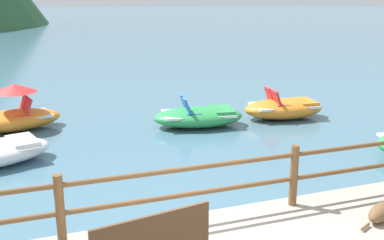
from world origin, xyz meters
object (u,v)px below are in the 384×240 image
at_px(dog_resting, 383,210).
at_px(pedal_boat_0, 284,108).
at_px(pedal_boat_4, 12,116).
at_px(pedal_boat_1, 199,116).

bearing_deg(dog_resting, pedal_boat_0, 70.45).
relative_size(dog_resting, pedal_boat_4, 0.38).
relative_size(pedal_boat_0, pedal_boat_1, 0.94).
height_order(dog_resting, pedal_boat_4, pedal_boat_4).
bearing_deg(pedal_boat_0, pedal_boat_4, 169.48).
distance_m(pedal_boat_1, pedal_boat_4, 4.97).
height_order(dog_resting, pedal_boat_1, pedal_boat_1).
bearing_deg(pedal_boat_4, dog_resting, -58.01).
xyz_separation_m(dog_resting, pedal_boat_1, (-0.26, 6.75, -0.24)).
height_order(pedal_boat_0, pedal_boat_4, pedal_boat_4).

